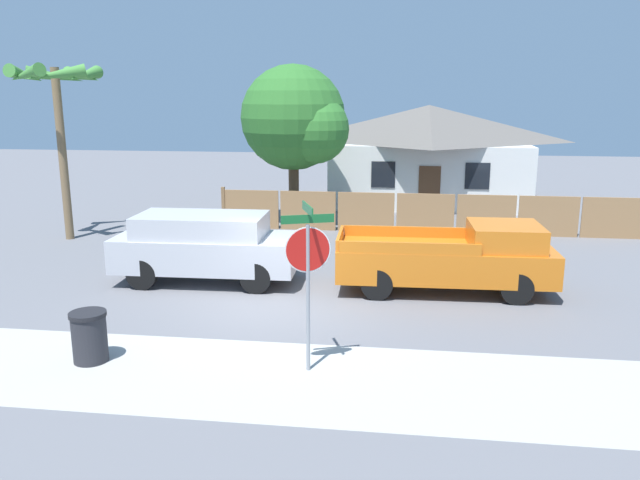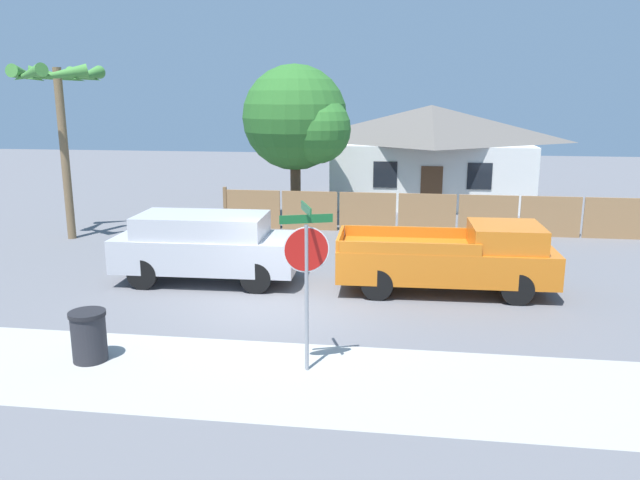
{
  "view_description": "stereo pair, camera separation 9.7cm",
  "coord_description": "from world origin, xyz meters",
  "px_view_note": "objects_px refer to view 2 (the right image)",
  "views": [
    {
      "loc": [
        2.77,
        -13.59,
        4.89
      ],
      "look_at": [
        0.92,
        0.39,
        1.6
      ],
      "focal_mm": 35.0,
      "sensor_mm": 36.0,
      "label": 1
    },
    {
      "loc": [
        2.87,
        -13.58,
        4.89
      ],
      "look_at": [
        0.92,
        0.39,
        1.6
      ],
      "focal_mm": 35.0,
      "sensor_mm": 36.0,
      "label": 2
    }
  ],
  "objects_px": {
    "palm_tree": "(59,90)",
    "stop_sign": "(306,260)",
    "oak_tree": "(299,120)",
    "trash_bin": "(89,336)",
    "red_suv": "(206,245)",
    "house": "(430,152)",
    "orange_pickup": "(453,258)"
  },
  "relations": [
    {
      "from": "palm_tree",
      "to": "orange_pickup",
      "type": "height_order",
      "value": "palm_tree"
    },
    {
      "from": "oak_tree",
      "to": "trash_bin",
      "type": "bearing_deg",
      "value": -97.34
    },
    {
      "from": "oak_tree",
      "to": "palm_tree",
      "type": "bearing_deg",
      "value": -153.1
    },
    {
      "from": "house",
      "to": "red_suv",
      "type": "distance_m",
      "value": 15.48
    },
    {
      "from": "stop_sign",
      "to": "trash_bin",
      "type": "relative_size",
      "value": 3.16
    },
    {
      "from": "house",
      "to": "orange_pickup",
      "type": "xyz_separation_m",
      "value": [
        0.19,
        -14.1,
        -1.42
      ]
    },
    {
      "from": "oak_tree",
      "to": "house",
      "type": "bearing_deg",
      "value": 49.47
    },
    {
      "from": "oak_tree",
      "to": "red_suv",
      "type": "relative_size",
      "value": 1.25
    },
    {
      "from": "house",
      "to": "trash_bin",
      "type": "relative_size",
      "value": 9.61
    },
    {
      "from": "orange_pickup",
      "to": "trash_bin",
      "type": "distance_m",
      "value": 8.79
    },
    {
      "from": "stop_sign",
      "to": "trash_bin",
      "type": "height_order",
      "value": "stop_sign"
    },
    {
      "from": "orange_pickup",
      "to": "trash_bin",
      "type": "bearing_deg",
      "value": -144.71
    },
    {
      "from": "oak_tree",
      "to": "orange_pickup",
      "type": "bearing_deg",
      "value": -56.76
    },
    {
      "from": "house",
      "to": "trash_bin",
      "type": "height_order",
      "value": "house"
    },
    {
      "from": "oak_tree",
      "to": "trash_bin",
      "type": "relative_size",
      "value": 6.22
    },
    {
      "from": "palm_tree",
      "to": "oak_tree",
      "type": "bearing_deg",
      "value": 26.9
    },
    {
      "from": "house",
      "to": "palm_tree",
      "type": "height_order",
      "value": "palm_tree"
    },
    {
      "from": "palm_tree",
      "to": "house",
      "type": "bearing_deg",
      "value": 37.86
    },
    {
      "from": "stop_sign",
      "to": "red_suv",
      "type": "bearing_deg",
      "value": 104.52
    },
    {
      "from": "palm_tree",
      "to": "trash_bin",
      "type": "height_order",
      "value": "palm_tree"
    },
    {
      "from": "red_suv",
      "to": "orange_pickup",
      "type": "relative_size",
      "value": 0.89
    },
    {
      "from": "oak_tree",
      "to": "stop_sign",
      "type": "relative_size",
      "value": 1.97
    },
    {
      "from": "house",
      "to": "orange_pickup",
      "type": "height_order",
      "value": "house"
    },
    {
      "from": "palm_tree",
      "to": "stop_sign",
      "type": "height_order",
      "value": "palm_tree"
    },
    {
      "from": "palm_tree",
      "to": "red_suv",
      "type": "distance_m",
      "value": 8.65
    },
    {
      "from": "oak_tree",
      "to": "red_suv",
      "type": "bearing_deg",
      "value": -97.98
    },
    {
      "from": "palm_tree",
      "to": "red_suv",
      "type": "relative_size",
      "value": 1.21
    },
    {
      "from": "oak_tree",
      "to": "palm_tree",
      "type": "distance_m",
      "value": 8.42
    },
    {
      "from": "house",
      "to": "trash_bin",
      "type": "xyz_separation_m",
      "value": [
        -6.84,
        -19.36,
        -1.81
      ]
    },
    {
      "from": "red_suv",
      "to": "palm_tree",
      "type": "bearing_deg",
      "value": 144.0
    },
    {
      "from": "house",
      "to": "palm_tree",
      "type": "distance_m",
      "value": 16.15
    },
    {
      "from": "red_suv",
      "to": "orange_pickup",
      "type": "xyz_separation_m",
      "value": [
        6.45,
        0.01,
        -0.12
      ]
    }
  ]
}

